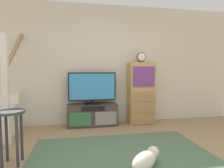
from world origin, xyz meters
TOP-DOWN VIEW (x-y plane):
  - back_wall at (0.00, 2.46)m, footprint 6.40×0.12m
  - area_rug at (0.00, 0.60)m, footprint 2.60×1.80m
  - media_console at (-0.30, 2.19)m, footprint 1.08×0.38m
  - television at (-0.30, 2.22)m, footprint 1.03×0.22m
  - side_cabinet at (0.82, 2.20)m, footprint 0.58×0.38m
  - desk_clock at (0.80, 2.19)m, footprint 0.20×0.08m
  - bar_stool_near at (-1.45, 0.71)m, footprint 0.34×0.34m
  - dog at (0.21, 0.29)m, footprint 0.48×0.43m

SIDE VIEW (x-z plane):
  - area_rug at x=0.00m, z-range 0.00..0.01m
  - dog at x=0.21m, z-range 0.00..0.23m
  - media_console at x=-0.30m, z-range 0.00..0.47m
  - bar_stool_near at x=-1.45m, z-range 0.17..0.88m
  - side_cabinet at x=0.82m, z-range 0.00..1.40m
  - television at x=-0.30m, z-range 0.50..1.20m
  - back_wall at x=0.00m, z-range 0.00..2.70m
  - desk_clock at x=0.80m, z-range 1.40..1.62m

